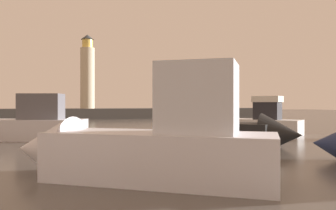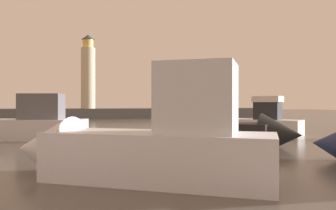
{
  "view_description": "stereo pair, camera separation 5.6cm",
  "coord_description": "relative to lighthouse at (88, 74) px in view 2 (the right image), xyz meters",
  "views": [
    {
      "loc": [
        -4.89,
        -2.02,
        2.38
      ],
      "look_at": [
        1.27,
        17.74,
        2.35
      ],
      "focal_mm": 36.27,
      "sensor_mm": 36.0,
      "label": 1
    },
    {
      "loc": [
        -4.84,
        -2.04,
        2.38
      ],
      "look_at": [
        1.27,
        17.74,
        2.35
      ],
      "focal_mm": 36.27,
      "sensor_mm": 36.0,
      "label": 2
    }
  ],
  "objects": [
    {
      "name": "ground_plane",
      "position": [
        0.91,
        -27.8,
        -7.51
      ],
      "size": [
        220.0,
        220.0,
        0.0
      ],
      "primitive_type": "plane",
      "color": "#4C4742"
    },
    {
      "name": "breakwater",
      "position": [
        0.91,
        -0.0,
        -6.66
      ],
      "size": [
        68.48,
        5.59,
        1.71
      ],
      "primitive_type": "cube",
      "color": "#423F3D",
      "rests_on": "ground_plane"
    },
    {
      "name": "lighthouse",
      "position": [
        0.0,
        0.0,
        0.0
      ],
      "size": [
        2.32,
        2.32,
        12.26
      ],
      "color": "beige",
      "rests_on": "breakwater"
    },
    {
      "name": "motorboat_0",
      "position": [
        10.55,
        -33.64,
        -6.62
      ],
      "size": [
        6.12,
        6.98,
        3.39
      ],
      "color": "white",
      "rests_on": "ground_plane"
    },
    {
      "name": "motorboat_2",
      "position": [
        -7.19,
        -32.65,
        -6.57
      ],
      "size": [
        9.38,
        5.18,
        3.63
      ],
      "color": "silver",
      "rests_on": "ground_plane"
    },
    {
      "name": "motorboat_3",
      "position": [
        5.85,
        -39.69,
        -6.7
      ],
      "size": [
        7.31,
        7.46,
        2.98
      ],
      "color": "black",
      "rests_on": "ground_plane"
    },
    {
      "name": "motorboat_6",
      "position": [
        -1.77,
        -47.13,
        -6.38
      ],
      "size": [
        8.52,
        6.75,
        3.92
      ],
      "color": "silver",
      "rests_on": "ground_plane"
    },
    {
      "name": "mooring_buoy",
      "position": [
        -0.3,
        -41.01,
        -7.16
      ],
      "size": [
        0.71,
        0.71,
        0.71
      ],
      "primitive_type": "sphere",
      "color": "#EA5919",
      "rests_on": "ground_plane"
    }
  ]
}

